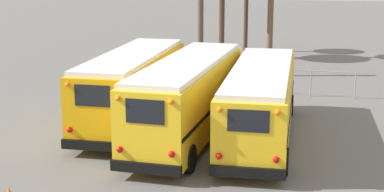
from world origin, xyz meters
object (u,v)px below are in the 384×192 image
at_px(utility_pole, 201,8).
at_px(school_bus_1, 188,96).
at_px(school_bus_0, 133,86).
at_px(school_bus_2, 260,100).

bearing_deg(utility_pole, school_bus_1, -79.42).
xyz_separation_m(school_bus_0, utility_pole, (0.51, 11.30, 2.50)).
bearing_deg(school_bus_1, school_bus_2, 10.71).
relative_size(school_bus_0, utility_pole, 1.19).
bearing_deg(school_bus_2, school_bus_0, 171.19).
xyz_separation_m(school_bus_1, utility_pole, (-2.38, 12.74, 2.47)).
distance_m(school_bus_0, school_bus_2, 5.85).
height_order(school_bus_1, utility_pole, utility_pole).
xyz_separation_m(school_bus_0, school_bus_1, (2.89, -1.44, 0.03)).
height_order(school_bus_1, school_bus_2, school_bus_1).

